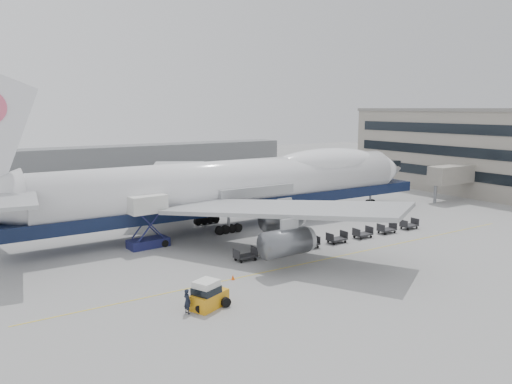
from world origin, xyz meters
TOP-DOWN VIEW (x-y plane):
  - ground at (0.00, 0.00)m, footprint 260.00×260.00m
  - apron_line at (0.00, -6.00)m, footprint 60.00×0.15m
  - hangar at (-10.00, 70.00)m, footprint 110.00×8.00m
  - airliner at (0.64, 12.00)m, footprint 67.00×55.30m
  - catering_truck at (-13.83, 8.52)m, footprint 4.67×3.40m
  - baggage_tug at (-16.23, -10.71)m, footprint 3.52×2.77m
  - ground_worker at (-18.11, -10.85)m, footprint 0.62×0.80m
  - traffic_cone at (-11.29, -6.15)m, footprint 0.34×0.34m
  - dolly_0 at (-7.23, -1.81)m, footprint 2.30×1.35m
  - dolly_1 at (-3.03, -1.81)m, footprint 2.30×1.35m
  - dolly_2 at (1.17, -1.81)m, footprint 2.30×1.35m
  - dolly_3 at (5.38, -1.81)m, footprint 2.30×1.35m
  - dolly_4 at (9.58, -1.81)m, footprint 2.30×1.35m
  - dolly_5 at (13.78, -1.81)m, footprint 2.30×1.35m
  - dolly_6 at (17.99, -1.81)m, footprint 2.30×1.35m

SIDE VIEW (x-z plane):
  - ground at x=0.00m, z-range 0.00..0.00m
  - apron_line at x=0.00m, z-range 0.00..0.01m
  - traffic_cone at x=-11.29m, z-range -0.01..0.49m
  - dolly_0 at x=-7.23m, z-range -0.12..1.18m
  - dolly_1 at x=-3.03m, z-range -0.12..1.18m
  - dolly_2 at x=1.17m, z-range -0.12..1.18m
  - dolly_3 at x=5.38m, z-range -0.12..1.18m
  - dolly_4 at x=9.58m, z-range -0.12..1.18m
  - dolly_5 at x=13.78m, z-range -0.12..1.18m
  - dolly_6 at x=17.99m, z-range -0.12..1.18m
  - ground_worker at x=-18.11m, z-range 0.00..1.96m
  - baggage_tug at x=-16.23m, z-range -0.13..2.15m
  - catering_truck at x=-13.83m, z-range 0.43..6.42m
  - hangar at x=-10.00m, z-range 0.00..7.00m
  - airliner at x=0.64m, z-range -4.37..15.61m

